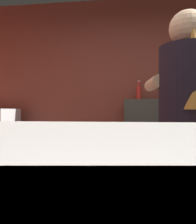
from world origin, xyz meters
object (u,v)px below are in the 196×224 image
at_px(bartender, 188,127).
at_px(bottle_soy, 177,92).
at_px(mixing_bowl, 99,130).
at_px(bottle_hot_sauce, 139,92).

relative_size(bartender, bottle_soy, 6.48).
height_order(mixing_bowl, bottle_soy, bottle_soy).
bearing_deg(mixing_bowl, bottle_soy, 56.85).
xyz_separation_m(bartender, mixing_bowl, (-0.59, 0.38, -0.06)).
relative_size(bottle_hot_sauce, bottle_soy, 0.98).
relative_size(mixing_bowl, bottle_soy, 0.75).
bearing_deg(mixing_bowl, bartender, -32.86).
relative_size(bartender, bottle_hot_sauce, 6.60).
bearing_deg(bartender, mixing_bowl, 52.20).
height_order(bartender, mixing_bowl, bartender).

